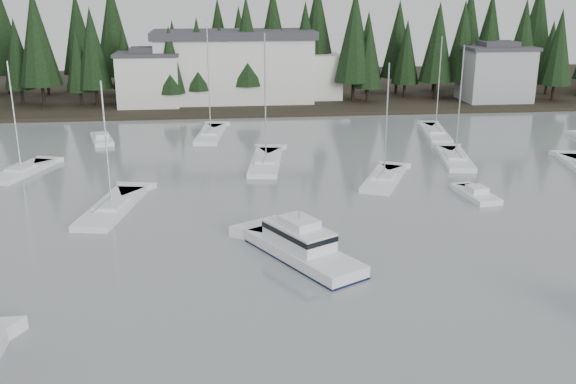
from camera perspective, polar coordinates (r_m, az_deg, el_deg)
The scene contains 15 objects.
far_shore_land at distance 118.62m, azimuth -2.47°, elevation 9.13°, with size 240.00×54.00×1.00m, color black.
conifer_treeline at distance 107.78m, azimuth -2.08°, elevation 8.26°, with size 200.00×22.00×20.00m, color black, non-canonical shape.
house_west at distance 100.46m, azimuth -12.26°, elevation 9.86°, with size 9.54×7.42×8.75m.
house_east_a at distance 108.04m, azimuth 17.95°, elevation 10.08°, with size 10.60×8.48×9.25m.
harbor_inn at distance 103.18m, azimuth -3.63°, elevation 11.05°, with size 29.50×11.50×10.90m.
cabin_cruiser_center at distance 44.09m, azimuth 1.24°, elevation -5.10°, with size 7.69×10.36×4.35m.
sailboat_0 at distance 55.44m, azimuth -15.37°, elevation -1.55°, with size 4.93×10.75×11.33m.
sailboat_1 at distance 83.29m, azimuth 12.95°, elevation 5.03°, with size 4.25×10.83×12.66m.
sailboat_2 at distance 71.06m, azimuth 14.62°, elevation 2.74°, with size 4.49×9.96×12.72m.
sailboat_3 at distance 80.95m, azimuth -6.88°, elevation 5.00°, with size 4.13×10.92×14.78m.
sailboat_6 at distance 69.33m, azimuth -22.59°, elevation 1.57°, with size 5.24×8.59×11.64m.
sailboat_7 at distance 67.42m, azimuth -1.97°, elevation 2.52°, with size 4.56×11.25×14.00m.
sailboat_9 at distance 62.15m, azimuth 8.50°, elevation 1.00°, with size 6.37×9.32×11.77m.
runabout_1 at distance 59.17m, azimuth 16.41°, elevation -0.34°, with size 2.84×5.36×1.42m.
runabout_3 at distance 80.72m, azimuth -16.20°, elevation 4.43°, with size 3.73×6.37×1.42m.
Camera 1 is at (-7.52, -20.04, 17.79)m, focal length 40.00 mm.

